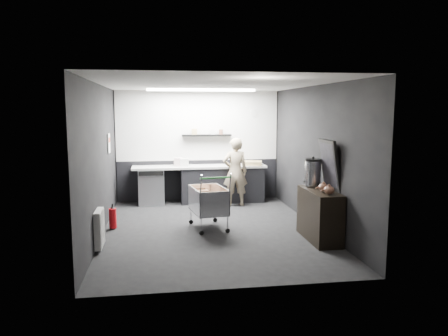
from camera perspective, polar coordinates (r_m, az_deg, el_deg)
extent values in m
plane|color=black|center=(8.32, -1.58, -8.02)|extent=(5.50, 5.50, 0.00)
plane|color=silver|center=(8.02, -1.66, 10.89)|extent=(5.50, 5.50, 0.00)
plane|color=black|center=(10.78, -3.40, 2.89)|extent=(5.50, 0.00, 5.50)
plane|color=black|center=(5.36, 1.97, -2.04)|extent=(5.50, 0.00, 5.50)
plane|color=black|center=(8.06, -15.87, 0.97)|extent=(0.00, 5.50, 5.50)
plane|color=black|center=(8.53, 11.84, 1.46)|extent=(0.00, 5.50, 5.50)
cube|color=silver|center=(10.73, -3.41, 5.55)|extent=(3.95, 0.02, 1.70)
cube|color=black|center=(10.86, -3.36, -1.59)|extent=(3.95, 0.02, 1.00)
cube|color=black|center=(10.65, -2.28, 4.30)|extent=(1.20, 0.22, 0.04)
cylinder|color=silver|center=(10.93, 3.97, 7.16)|extent=(0.20, 0.03, 0.20)
cube|color=white|center=(9.33, -14.80, 3.12)|extent=(0.02, 0.30, 0.40)
cube|color=red|center=(9.32, -14.79, 3.55)|extent=(0.02, 0.22, 0.10)
cube|color=silver|center=(7.37, -15.99, -7.60)|extent=(0.10, 0.50, 0.60)
cube|color=white|center=(9.85, -2.98, 10.12)|extent=(2.40, 0.20, 0.04)
cube|color=black|center=(10.64, -0.25, -2.18)|extent=(2.00, 0.56, 0.85)
cube|color=beige|center=(10.50, -3.22, 0.16)|extent=(3.20, 0.60, 0.05)
cube|color=#9EA0A5|center=(10.53, -9.45, -2.39)|extent=(0.60, 0.58, 0.85)
cube|color=black|center=(10.18, -9.51, -0.72)|extent=(0.56, 0.02, 0.10)
imported|color=beige|center=(10.18, 1.48, -0.51)|extent=(0.58, 0.38, 1.60)
cube|color=silver|center=(8.32, -2.03, -5.71)|extent=(0.71, 0.97, 0.02)
cube|color=silver|center=(8.25, -3.97, -4.24)|extent=(0.16, 0.88, 0.47)
cube|color=silver|center=(8.31, -0.13, -4.13)|extent=(0.16, 0.88, 0.47)
cube|color=silver|center=(7.85, -1.68, -4.84)|extent=(0.57, 0.11, 0.47)
cube|color=silver|center=(8.70, -2.37, -3.60)|extent=(0.57, 0.11, 0.47)
cylinder|color=silver|center=(7.94, -3.49, -7.47)|extent=(0.02, 0.02, 0.31)
cylinder|color=silver|center=(8.00, 0.09, -7.34)|extent=(0.02, 0.02, 0.31)
cylinder|color=silver|center=(8.73, -3.97, -6.08)|extent=(0.02, 0.02, 0.31)
cylinder|color=silver|center=(8.78, -0.71, -5.97)|extent=(0.02, 0.02, 0.31)
cylinder|color=green|center=(7.70, -1.64, -1.31)|extent=(0.57, 0.12, 0.03)
cube|color=brown|center=(8.36, -2.98, -4.17)|extent=(0.30, 0.35, 0.40)
cube|color=brown|center=(8.18, -0.91, -4.59)|extent=(0.27, 0.33, 0.36)
cylinder|color=black|center=(7.98, -3.48, -8.41)|extent=(0.09, 0.04, 0.08)
cylinder|color=black|center=(8.76, -3.96, -6.94)|extent=(0.09, 0.04, 0.08)
cylinder|color=black|center=(8.04, 0.09, -8.28)|extent=(0.09, 0.04, 0.08)
cylinder|color=black|center=(8.81, -0.71, -6.84)|extent=(0.09, 0.04, 0.08)
cube|color=black|center=(7.76, 12.36, -6.04)|extent=(0.44, 1.16, 0.87)
cylinder|color=silver|center=(7.99, 11.51, -0.66)|extent=(0.29, 0.29, 0.45)
cylinder|color=black|center=(7.96, 11.56, 1.06)|extent=(0.29, 0.29, 0.04)
sphere|color=black|center=(7.95, 11.57, 1.34)|extent=(0.05, 0.05, 0.05)
ellipsoid|color=brown|center=(7.52, 12.87, -2.49)|extent=(0.17, 0.17, 0.14)
ellipsoid|color=brown|center=(7.30, 13.56, -2.82)|extent=(0.17, 0.17, 0.14)
cube|color=black|center=(7.71, 13.66, 0.43)|extent=(0.20, 0.68, 0.87)
cube|color=black|center=(7.70, 13.48, 0.42)|extent=(0.14, 0.58, 0.75)
cylinder|color=#B60C12|center=(8.55, -14.33, -6.37)|extent=(0.14, 0.14, 0.37)
cone|color=black|center=(8.50, -14.37, -5.00)|extent=(0.09, 0.09, 0.06)
cylinder|color=black|center=(8.50, -14.38, -4.75)|extent=(0.03, 0.03, 0.06)
cube|color=#A08A55|center=(10.64, 3.67, 0.65)|extent=(0.54, 0.46, 0.09)
cylinder|color=beige|center=(10.45, -6.01, 0.79)|extent=(0.20, 0.20, 0.20)
cube|color=silver|center=(10.41, -5.23, 0.72)|extent=(0.21, 0.16, 0.18)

